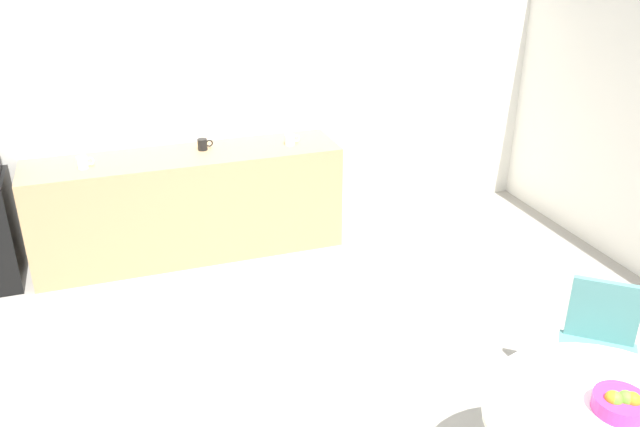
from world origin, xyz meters
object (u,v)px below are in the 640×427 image
mug_green (290,140)px  fruit_bowl (621,403)px  mug_white (203,144)px  chair_teal (600,337)px  mug_red (83,162)px

mug_green → fruit_bowl: bearing=-82.3°
mug_white → mug_green: 0.73m
chair_teal → mug_white: mug_white is taller
chair_teal → fruit_bowl: fruit_bowl is taller
mug_green → mug_red: same height
chair_teal → mug_white: (-1.74, 2.82, 0.43)m
mug_white → mug_green: same height
mug_white → mug_green: (0.72, -0.12, 0.00)m
mug_white → mug_red: size_ratio=1.00×
mug_green → mug_red: size_ratio=1.00×
mug_green → mug_red: (-1.67, -0.02, 0.00)m
chair_teal → mug_white: bearing=121.7°
mug_green → chair_teal: bearing=-69.4°
chair_teal → mug_red: (-2.68, 2.69, 0.43)m
chair_teal → mug_green: 2.92m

